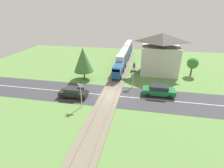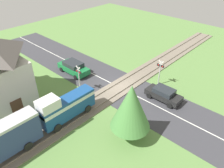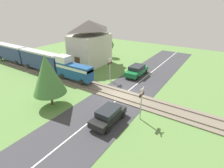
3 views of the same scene
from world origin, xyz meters
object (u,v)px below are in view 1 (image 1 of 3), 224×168
(train, at_px, (125,55))
(pedestrian_by_station, at_px, (134,67))
(car_far_side, at_px, (159,90))
(station_building, at_px, (160,55))
(crossing_signal_west_approach, at_px, (81,92))
(crossing_signal_east_approach, at_px, (133,74))
(car_near_crossing, at_px, (73,92))

(train, xyz_separation_m, pedestrian_by_station, (2.49, -4.94, -1.09))
(train, relative_size, car_far_side, 5.01)
(station_building, bearing_deg, crossing_signal_west_approach, -125.28)
(crossing_signal_west_approach, xyz_separation_m, pedestrian_by_station, (5.40, 14.77, -1.28))
(train, relative_size, crossing_signal_east_approach, 6.88)
(car_near_crossing, bearing_deg, station_building, 44.82)
(car_far_side, distance_m, crossing_signal_east_approach, 4.63)
(pedestrian_by_station, bearing_deg, train, 116.78)
(train, xyz_separation_m, station_building, (7.14, -5.51, 1.74))
(crossing_signal_east_approach, relative_size, station_building, 0.44)
(crossing_signal_west_approach, relative_size, crossing_signal_east_approach, 1.00)
(crossing_signal_west_approach, bearing_deg, pedestrian_by_station, 69.91)
(crossing_signal_west_approach, distance_m, crossing_signal_east_approach, 9.33)
(crossing_signal_west_approach, bearing_deg, station_building, 54.72)
(car_near_crossing, distance_m, crossing_signal_east_approach, 9.44)
(train, distance_m, car_far_side, 16.16)
(train, xyz_separation_m, crossing_signal_west_approach, (-2.91, -19.72, 0.20))
(crossing_signal_east_approach, height_order, pedestrian_by_station, crossing_signal_east_approach)
(train, relative_size, crossing_signal_west_approach, 6.88)
(car_far_side, relative_size, station_building, 0.60)
(car_near_crossing, xyz_separation_m, station_building, (12.08, 12.00, 2.88))
(car_near_crossing, height_order, crossing_signal_east_approach, crossing_signal_east_approach)
(train, height_order, car_far_side, train)
(car_near_crossing, relative_size, crossing_signal_west_approach, 1.19)
(train, bearing_deg, crossing_signal_west_approach, -98.39)
(crossing_signal_east_approach, bearing_deg, train, 103.17)
(car_near_crossing, height_order, station_building, station_building)
(car_far_side, xyz_separation_m, pedestrian_by_station, (-4.28, 9.69, -0.01))
(station_building, bearing_deg, car_far_side, -92.31)
(crossing_signal_west_approach, height_order, crossing_signal_east_approach, same)
(car_far_side, distance_m, pedestrian_by_station, 10.59)
(crossing_signal_west_approach, bearing_deg, car_near_crossing, 132.58)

